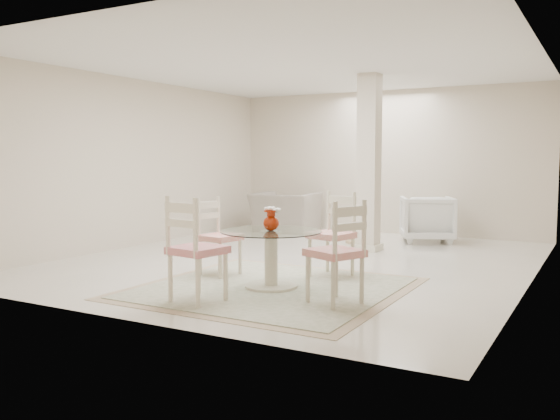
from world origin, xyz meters
The scene contains 13 objects.
ground centered at (0.00, 0.00, 0.00)m, with size 7.00×7.00×0.00m, color white.
room_shell centered at (0.00, 0.00, 1.86)m, with size 6.02×7.02×2.71m.
column centered at (0.50, 1.30, 1.35)m, with size 0.30×0.30×2.70m, color beige.
area_rug centered at (0.54, -1.78, 0.01)m, with size 2.76×2.76×0.02m.
dining_table centered at (0.54, -1.78, 0.32)m, with size 1.11×1.11×0.64m.
red_vase centered at (0.54, -1.78, 0.76)m, with size 0.20×0.17×0.26m.
dining_chair_east centered at (1.50, -2.12, 0.60)m, with size 0.60×0.60×1.13m.
dining_chair_north centered at (0.87, -0.81, 0.59)m, with size 0.53×0.53×1.13m.
dining_chair_west centered at (-0.42, -1.45, 0.55)m, with size 0.48×0.48×1.04m.
dining_chair_south centered at (0.21, -2.75, 0.61)m, with size 0.53×0.53×1.17m.
recliner_taupe centered at (-1.72, 2.70, 0.38)m, with size 1.17×1.02×0.76m, color gray.
armchair_white centered at (1.04, 2.68, 0.39)m, with size 0.84×0.87×0.79m, color silver.
side_table centered at (0.07, 2.01, 0.23)m, with size 0.48×0.48×0.50m.
Camera 1 is at (3.74, -7.31, 1.42)m, focal length 38.00 mm.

